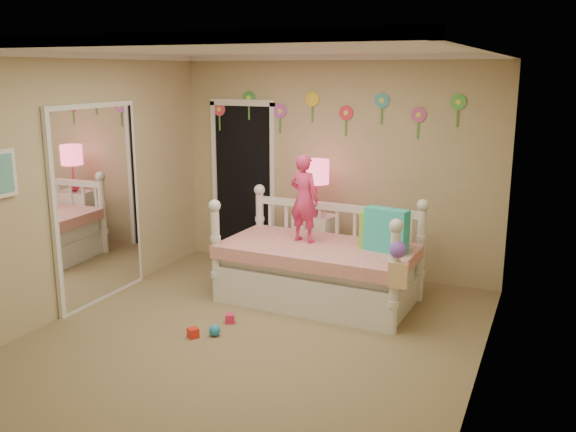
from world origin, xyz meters
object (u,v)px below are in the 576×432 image
at_px(daybed, 318,250).
at_px(child, 304,198).
at_px(nightstand, 316,246).
at_px(table_lamp, 316,179).

height_order(daybed, child, child).
height_order(child, nightstand, child).
relative_size(daybed, child, 2.18).
relative_size(child, table_lamp, 1.45).
bearing_deg(nightstand, table_lamp, 0.00).
bearing_deg(daybed, nightstand, 115.69).
bearing_deg(table_lamp, child, -80.01).
xyz_separation_m(daybed, child, (-0.19, 0.06, 0.54)).
distance_m(child, nightstand, 0.98).
relative_size(nightstand, table_lamp, 1.17).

